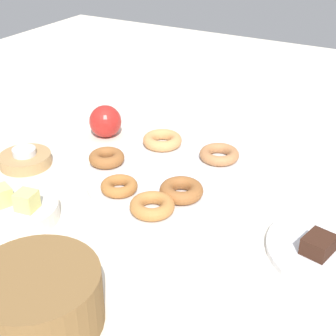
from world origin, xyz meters
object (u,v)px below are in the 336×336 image
at_px(donut_4, 181,190).
at_px(apple, 105,121).
at_px(brownie_far, 319,245).
at_px(tealight, 24,152).
at_px(fruit_bowl, 19,212).
at_px(melon_chunk_right, 1,196).
at_px(basket, 38,299).
at_px(donut_3, 107,158).
at_px(donut_5, 119,186).
at_px(donut_0, 152,206).
at_px(melon_chunk_left, 27,201).
at_px(donut_plate, 175,177).
at_px(donut_1, 219,154).
at_px(donut_2, 162,140).
at_px(candle_holder, 25,160).

xyz_separation_m(donut_4, apple, (0.31, -0.18, 0.01)).
height_order(donut_4, brownie_far, brownie_far).
bearing_deg(brownie_far, tealight, -0.24).
bearing_deg(fruit_bowl, melon_chunk_right, 23.20).
xyz_separation_m(brownie_far, basket, (0.31, 0.34, 0.02)).
relative_size(donut_3, basket, 0.43).
bearing_deg(donut_5, donut_3, -42.81).
bearing_deg(apple, donut_0, 138.91).
xyz_separation_m(donut_4, donut_5, (0.12, 0.04, -0.00)).
xyz_separation_m(fruit_bowl, melon_chunk_left, (-0.03, 0.00, 0.03)).
xyz_separation_m(donut_5, brownie_far, (-0.41, -0.00, 0.00)).
xyz_separation_m(donut_4, tealight, (0.38, 0.04, 0.01)).
height_order(donut_plate, donut_1, donut_1).
distance_m(tealight, melon_chunk_left, 0.24).
relative_size(tealight, melon_chunk_right, 1.46).
relative_size(donut_1, melon_chunk_right, 2.52).
bearing_deg(donut_4, apple, -29.52).
height_order(donut_1, melon_chunk_right, melon_chunk_right).
distance_m(brownie_far, basket, 0.46).
distance_m(donut_2, brownie_far, 0.49).
xyz_separation_m(donut_2, fruit_bowl, (0.09, 0.39, -0.01)).
xyz_separation_m(donut_1, donut_3, (0.21, 0.14, 0.00)).
xyz_separation_m(basket, melon_chunk_right, (0.24, -0.17, 0.01)).
relative_size(donut_2, fruit_bowl, 0.62).
relative_size(donut_plate, donut_0, 4.44).
bearing_deg(donut_plate, donut_2, -49.21).
distance_m(candle_holder, tealight, 0.02).
xyz_separation_m(donut_3, basket, (-0.18, 0.42, 0.02)).
distance_m(donut_5, fruit_bowl, 0.20).
relative_size(donut_2, melon_chunk_right, 2.61).
bearing_deg(brownie_far, melon_chunk_right, 17.70).
bearing_deg(basket, donut_5, -74.64).
relative_size(donut_plate, melon_chunk_right, 10.69).
relative_size(donut_plate, donut_2, 4.09).
relative_size(donut_5, tealight, 1.44).
height_order(candle_holder, tealight, tealight).
bearing_deg(donut_0, donut_3, -31.51).
height_order(donut_2, donut_3, same).
relative_size(donut_3, donut_5, 1.05).
relative_size(donut_3, tealight, 1.52).
bearing_deg(candle_holder, donut_1, -149.99).
distance_m(donut_5, apple, 0.29).
bearing_deg(donut_2, donut_plate, 130.79).
relative_size(donut_3, donut_4, 0.91).
bearing_deg(apple, melon_chunk_left, 104.37).
relative_size(brownie_far, basket, 0.28).
bearing_deg(donut_4, donut_plate, -52.88).
bearing_deg(donut_1, donut_2, 0.85).
bearing_deg(basket, melon_chunk_right, -34.51).
bearing_deg(donut_3, donut_5, 137.19).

